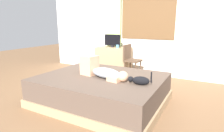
# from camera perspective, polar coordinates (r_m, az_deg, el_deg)

# --- Properties ---
(ground_plane) EXTENTS (16.00, 16.00, 0.00)m
(ground_plane) POSITION_cam_1_polar(r_m,az_deg,el_deg) (3.37, -1.46, -11.12)
(ground_plane) COLOR brown
(back_wall_with_window) EXTENTS (6.40, 0.14, 2.90)m
(back_wall_with_window) POSITION_cam_1_polar(r_m,az_deg,el_deg) (5.13, 11.24, 13.58)
(back_wall_with_window) COLOR silver
(back_wall_with_window) RESTS_ON ground
(bed) EXTENTS (2.13, 1.69, 0.48)m
(bed) POSITION_cam_1_polar(r_m,az_deg,el_deg) (3.30, -3.20, -7.20)
(bed) COLOR #997A56
(bed) RESTS_ON ground
(person_lying) EXTENTS (0.94, 0.39, 0.34)m
(person_lying) POSITION_cam_1_polar(r_m,az_deg,el_deg) (3.14, -3.22, -1.39)
(person_lying) COLOR #8C939E
(person_lying) RESTS_ON bed
(cat) EXTENTS (0.35, 0.15, 0.21)m
(cat) POSITION_cam_1_polar(r_m,az_deg,el_deg) (2.78, 8.52, -4.42)
(cat) COLOR black
(cat) RESTS_ON bed
(desk) EXTENTS (0.90, 0.56, 0.74)m
(desk) POSITION_cam_1_polar(r_m,az_deg,el_deg) (5.18, 0.50, 1.75)
(desk) COLOR #997A56
(desk) RESTS_ON ground
(tv_monitor) EXTENTS (0.48, 0.10, 0.35)m
(tv_monitor) POSITION_cam_1_polar(r_m,az_deg,el_deg) (5.13, 0.10, 7.85)
(tv_monitor) COLOR black
(tv_monitor) RESTS_ON desk
(cup) EXTENTS (0.08, 0.08, 0.09)m
(cup) POSITION_cam_1_polar(r_m,az_deg,el_deg) (4.92, 1.71, 6.05)
(cup) COLOR teal
(cup) RESTS_ON desk
(chair_by_desk) EXTENTS (0.41, 0.41, 0.86)m
(chair_by_desk) POSITION_cam_1_polar(r_m,az_deg,el_deg) (4.76, 5.73, 2.36)
(chair_by_desk) COLOR #4C3828
(chair_by_desk) RESTS_ON ground
(curtain_left) EXTENTS (0.44, 0.06, 2.40)m
(curtain_left) POSITION_cam_1_polar(r_m,az_deg,el_deg) (5.40, 0.60, 11.06)
(curtain_left) COLOR #ADCC75
(curtain_left) RESTS_ON ground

